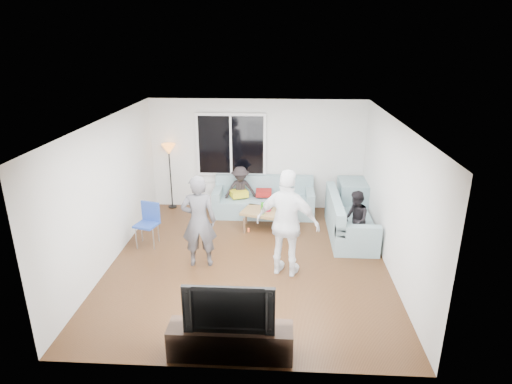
# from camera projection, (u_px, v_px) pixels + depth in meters

# --- Properties ---
(floor) EXTENTS (5.00, 5.50, 0.04)m
(floor) POSITION_uv_depth(u_px,v_px,m) (249.00, 262.00, 7.97)
(floor) COLOR #56351C
(floor) RESTS_ON ground
(ceiling) EXTENTS (5.00, 5.50, 0.04)m
(ceiling) POSITION_uv_depth(u_px,v_px,m) (248.00, 120.00, 7.08)
(ceiling) COLOR white
(ceiling) RESTS_ON ground
(wall_back) EXTENTS (5.00, 0.04, 2.60)m
(wall_back) POSITION_uv_depth(u_px,v_px,m) (257.00, 155.00, 10.13)
(wall_back) COLOR silver
(wall_back) RESTS_ON ground
(wall_front) EXTENTS (5.00, 0.04, 2.60)m
(wall_front) POSITION_uv_depth(u_px,v_px,m) (230.00, 279.00, 4.92)
(wall_front) COLOR silver
(wall_front) RESTS_ON ground
(wall_left) EXTENTS (0.04, 5.50, 2.60)m
(wall_left) POSITION_uv_depth(u_px,v_px,m) (107.00, 193.00, 7.66)
(wall_left) COLOR silver
(wall_left) RESTS_ON ground
(wall_right) EXTENTS (0.04, 5.50, 2.60)m
(wall_right) POSITION_uv_depth(u_px,v_px,m) (395.00, 198.00, 7.39)
(wall_right) COLOR silver
(wall_right) RESTS_ON ground
(window_frame) EXTENTS (1.62, 0.06, 1.47)m
(window_frame) POSITION_uv_depth(u_px,v_px,m) (231.00, 145.00, 10.00)
(window_frame) COLOR white
(window_frame) RESTS_ON wall_back
(window_glass) EXTENTS (1.50, 0.02, 1.35)m
(window_glass) POSITION_uv_depth(u_px,v_px,m) (231.00, 145.00, 9.96)
(window_glass) COLOR black
(window_glass) RESTS_ON window_frame
(window_mullion) EXTENTS (0.05, 0.03, 1.35)m
(window_mullion) POSITION_uv_depth(u_px,v_px,m) (231.00, 145.00, 9.95)
(window_mullion) COLOR white
(window_mullion) RESTS_ON window_frame
(radiator) EXTENTS (1.30, 0.12, 0.62)m
(radiator) POSITION_uv_depth(u_px,v_px,m) (232.00, 195.00, 10.38)
(radiator) COLOR silver
(radiator) RESTS_ON floor
(potted_plant) EXTENTS (0.20, 0.16, 0.35)m
(potted_plant) POSITION_uv_depth(u_px,v_px,m) (239.00, 177.00, 10.18)
(potted_plant) COLOR #3B6A2A
(potted_plant) RESTS_ON radiator
(vase) EXTENTS (0.20, 0.20, 0.16)m
(vase) POSITION_uv_depth(u_px,v_px,m) (224.00, 180.00, 10.23)
(vase) COLOR white
(vase) RESTS_ON radiator
(sofa_back_section) EXTENTS (2.30, 0.85, 0.85)m
(sofa_back_section) POSITION_uv_depth(u_px,v_px,m) (264.00, 197.00, 9.94)
(sofa_back_section) COLOR #76959B
(sofa_back_section) RESTS_ON floor
(sofa_right_section) EXTENTS (2.00, 0.85, 0.85)m
(sofa_right_section) POSITION_uv_depth(u_px,v_px,m) (351.00, 217.00, 8.87)
(sofa_right_section) COLOR #76959B
(sofa_right_section) RESTS_ON floor
(sofa_corner) EXTENTS (0.85, 0.85, 0.85)m
(sofa_corner) POSITION_uv_depth(u_px,v_px,m) (357.00, 199.00, 9.83)
(sofa_corner) COLOR #76959B
(sofa_corner) RESTS_ON floor
(cushion_yellow) EXTENTS (0.48, 0.44, 0.14)m
(cushion_yellow) POSITION_uv_depth(u_px,v_px,m) (239.00, 193.00, 9.93)
(cushion_yellow) COLOR gold
(cushion_yellow) RESTS_ON sofa_back_section
(cushion_red) EXTENTS (0.37, 0.31, 0.13)m
(cushion_red) POSITION_uv_depth(u_px,v_px,m) (264.00, 193.00, 9.97)
(cushion_red) COLOR maroon
(cushion_red) RESTS_ON sofa_back_section
(coffee_table) EXTENTS (1.23, 0.90, 0.40)m
(coffee_table) POSITION_uv_depth(u_px,v_px,m) (268.00, 220.00, 9.26)
(coffee_table) COLOR #A68350
(coffee_table) RESTS_ON floor
(pitcher) EXTENTS (0.17, 0.17, 0.17)m
(pitcher) POSITION_uv_depth(u_px,v_px,m) (267.00, 207.00, 9.21)
(pitcher) COLOR maroon
(pitcher) RESTS_ON coffee_table
(side_chair) EXTENTS (0.50, 0.50, 0.86)m
(side_chair) POSITION_uv_depth(u_px,v_px,m) (147.00, 225.00, 8.45)
(side_chair) COLOR #23429A
(side_chair) RESTS_ON floor
(floor_lamp) EXTENTS (0.32, 0.32, 1.56)m
(floor_lamp) POSITION_uv_depth(u_px,v_px,m) (171.00, 177.00, 10.23)
(floor_lamp) COLOR orange
(floor_lamp) RESTS_ON floor
(player_left) EXTENTS (0.66, 0.47, 1.70)m
(player_left) POSITION_uv_depth(u_px,v_px,m) (199.00, 221.00, 7.58)
(player_left) COLOR #47474B
(player_left) RESTS_ON floor
(player_right) EXTENTS (1.19, 0.78, 1.89)m
(player_right) POSITION_uv_depth(u_px,v_px,m) (288.00, 224.00, 7.26)
(player_right) COLOR white
(player_right) RESTS_ON floor
(spectator_right) EXTENTS (0.49, 0.60, 1.15)m
(spectator_right) POSITION_uv_depth(u_px,v_px,m) (355.00, 220.00, 8.32)
(spectator_right) COLOR black
(spectator_right) RESTS_ON floor
(spectator_back) EXTENTS (0.79, 0.54, 1.14)m
(spectator_back) POSITION_uv_depth(u_px,v_px,m) (240.00, 190.00, 9.95)
(spectator_back) COLOR black
(spectator_back) RESTS_ON floor
(tv_console) EXTENTS (1.60, 0.40, 0.44)m
(tv_console) POSITION_uv_depth(u_px,v_px,m) (231.00, 341.00, 5.55)
(tv_console) COLOR black
(tv_console) RESTS_ON floor
(television) EXTENTS (1.14, 0.15, 0.66)m
(television) POSITION_uv_depth(u_px,v_px,m) (230.00, 305.00, 5.36)
(television) COLOR black
(television) RESTS_ON tv_console
(bottle_c) EXTENTS (0.07, 0.07, 0.20)m
(bottle_c) POSITION_uv_depth(u_px,v_px,m) (271.00, 204.00, 9.33)
(bottle_c) COLOR black
(bottle_c) RESTS_ON coffee_table
(bottle_b) EXTENTS (0.08, 0.08, 0.25)m
(bottle_b) POSITION_uv_depth(u_px,v_px,m) (263.00, 208.00, 9.02)
(bottle_b) COLOR #268718
(bottle_b) RESTS_ON coffee_table
(bottle_d) EXTENTS (0.07, 0.07, 0.21)m
(bottle_d) POSITION_uv_depth(u_px,v_px,m) (279.00, 208.00, 9.07)
(bottle_d) COLOR orange
(bottle_d) RESTS_ON coffee_table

